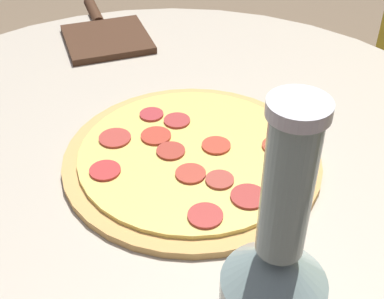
{
  "coord_description": "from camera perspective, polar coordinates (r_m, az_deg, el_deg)",
  "views": [
    {
      "loc": [
        0.53,
        -0.18,
        1.16
      ],
      "look_at": [
        0.03,
        0.03,
        0.73
      ],
      "focal_mm": 50.0,
      "sensor_mm": 36.0,
      "label": 1
    }
  ],
  "objects": [
    {
      "name": "table",
      "position": [
        0.84,
        -2.74,
        -10.75
      ],
      "size": [
        0.98,
        0.98,
        0.71
      ],
      "color": "#B2A893",
      "rests_on": "ground_plane"
    },
    {
      "name": "pizza",
      "position": [
        0.7,
        -0.03,
        -0.81
      ],
      "size": [
        0.34,
        0.34,
        0.02
      ],
      "color": "tan",
      "rests_on": "table"
    },
    {
      "name": "pizza_paddle",
      "position": [
        1.03,
        -9.3,
        12.06
      ],
      "size": [
        0.26,
        0.16,
        0.02
      ],
      "rotation": [
        0.0,
        0.0,
        3.07
      ],
      "color": "#422819",
      "rests_on": "table"
    }
  ]
}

